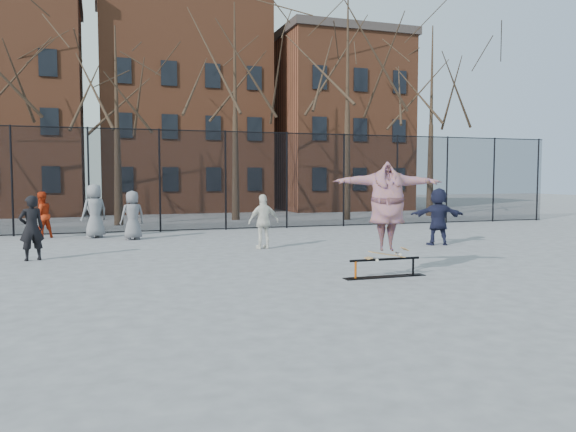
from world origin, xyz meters
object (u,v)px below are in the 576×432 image
object	(u,v)px
skate_rail	(385,270)
skater	(387,209)
bystander_extra	(94,211)
bystander_red	(41,215)
bystander_black	(31,228)
bystander_white	(264,222)
bystander_grey	(132,215)
bystander_navy	(438,217)
skateboard	(387,256)

from	to	relation	value
skate_rail	skater	size ratio (longest dim) A/B	0.80
skate_rail	bystander_extra	xyz separation A→B (m)	(-5.94, 10.14, 0.79)
bystander_red	bystander_extra	distance (m)	1.84
bystander_black	bystander_white	world-z (taller)	bystander_black
skate_rail	bystander_red	bearing A→B (deg)	125.93
bystander_red	skater	bearing A→B (deg)	93.88
bystander_grey	bystander_red	distance (m)	3.35
bystander_grey	bystander_black	size ratio (longest dim) A/B	1.00
skate_rail	bystander_grey	size ratio (longest dim) A/B	1.11
bystander_black	bystander_navy	bearing A→B (deg)	158.01
bystander_black	skate_rail	bearing A→B (deg)	126.26
skater	bystander_black	size ratio (longest dim) A/B	1.40
skate_rail	bystander_grey	bearing A→B (deg)	117.27
bystander_white	bystander_extra	xyz separation A→B (m)	(-4.80, 4.76, 0.14)
bystander_extra	skateboard	bearing A→B (deg)	92.14
bystander_white	bystander_black	bearing A→B (deg)	-2.73
skateboard	skater	world-z (taller)	skater
bystander_red	bystander_extra	size ratio (longest dim) A/B	0.86
bystander_red	bystander_white	xyz separation A→B (m)	(6.56, -5.26, -0.00)
bystander_black	bystander_navy	size ratio (longest dim) A/B	0.93
bystander_black	bystander_white	distance (m)	6.29
bystander_grey	bystander_white	world-z (taller)	bystander_grey
bystander_grey	bystander_navy	distance (m)	10.13
skate_rail	bystander_navy	xyz separation A→B (m)	(4.32, 4.55, 0.74)
bystander_white	skateboard	bearing A→B (deg)	96.32
skateboard	bystander_extra	xyz separation A→B (m)	(-5.98, 10.14, 0.49)
skateboard	skater	bearing A→B (deg)	0.00
bystander_white	bystander_navy	bearing A→B (deg)	165.24
bystander_white	bystander_red	bearing A→B (deg)	-44.79
skateboard	bystander_red	world-z (taller)	bystander_red
skateboard	bystander_navy	bearing A→B (deg)	46.74
bystander_grey	bystander_extra	size ratio (longest dim) A/B	0.88
bystander_navy	bystander_black	bearing A→B (deg)	15.04
bystander_white	bystander_navy	size ratio (longest dim) A/B	0.90
skater	bystander_grey	size ratio (longest dim) A/B	1.39
bystander_grey	bystander_extra	bearing A→B (deg)	-56.18
skate_rail	skateboard	size ratio (longest dim) A/B	2.15
skater	bystander_red	distance (m)	13.18
skater	bystander_black	bearing A→B (deg)	165.78
bystander_red	bystander_white	distance (m)	8.41
bystander_extra	skater	bearing A→B (deg)	92.14
bystander_grey	bystander_red	xyz separation A→B (m)	(-3.00, 1.50, -0.02)
skater	bystander_red	bearing A→B (deg)	145.71
skate_rail	bystander_grey	distance (m)	10.30
bystander_red	bystander_grey	bearing A→B (deg)	121.25
skate_rail	bystander_navy	distance (m)	6.32
skater	bystander_red	size ratio (longest dim) A/B	1.43
bystander_white	bystander_extra	bearing A→B (deg)	-50.90
skater	bystander_grey	world-z (taller)	skater
bystander_white	bystander_extra	size ratio (longest dim) A/B	0.86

